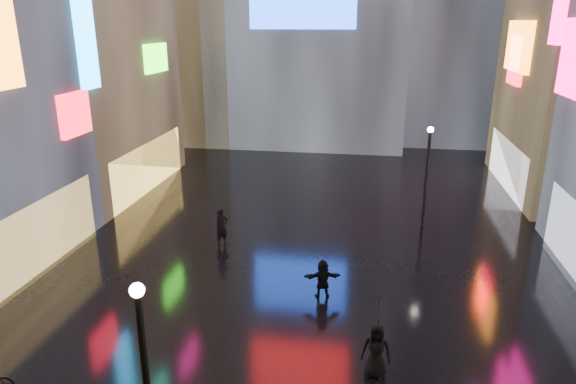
# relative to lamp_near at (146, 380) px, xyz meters

# --- Properties ---
(ground) EXTENTS (140.00, 140.00, 0.00)m
(ground) POSITION_rel_lamp_near_xyz_m (1.92, 14.65, -2.94)
(ground) COLOR black
(ground) RESTS_ON ground
(building_left_far) EXTENTS (10.28, 12.00, 22.00)m
(building_left_far) POSITION_rel_lamp_near_xyz_m (-14.06, 20.65, 8.04)
(building_left_far) COLOR black
(building_left_far) RESTS_ON ground
(lamp_near) EXTENTS (0.30, 0.30, 5.20)m
(lamp_near) POSITION_rel_lamp_near_xyz_m (0.00, 0.00, 0.00)
(lamp_near) COLOR black
(lamp_near) RESTS_ON ground
(lamp_far) EXTENTS (0.30, 0.30, 5.20)m
(lamp_far) POSITION_rel_lamp_near_xyz_m (7.24, 17.10, 0.00)
(lamp_far) COLOR black
(lamp_far) RESTS_ON ground
(pedestrian_4) EXTENTS (0.93, 0.66, 1.77)m
(pedestrian_4) POSITION_rel_lamp_near_xyz_m (4.86, 4.75, -2.06)
(pedestrian_4) COLOR black
(pedestrian_4) RESTS_ON ground
(pedestrian_5) EXTENTS (1.49, 0.79, 1.54)m
(pedestrian_5) POSITION_rel_lamp_near_xyz_m (2.85, 9.08, -2.18)
(pedestrian_5) COLOR black
(pedestrian_5) RESTS_ON ground
(pedestrian_6) EXTENTS (0.78, 0.78, 1.82)m
(pedestrian_6) POSITION_rel_lamp_near_xyz_m (-2.30, 13.14, -2.04)
(pedestrian_6) COLOR black
(pedestrian_6) RESTS_ON ground
(umbrella_2) EXTENTS (1.38, 1.39, 0.95)m
(umbrella_2) POSITION_rel_lamp_near_xyz_m (4.86, 4.75, -0.70)
(umbrella_2) COLOR black
(umbrella_2) RESTS_ON pedestrian_4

